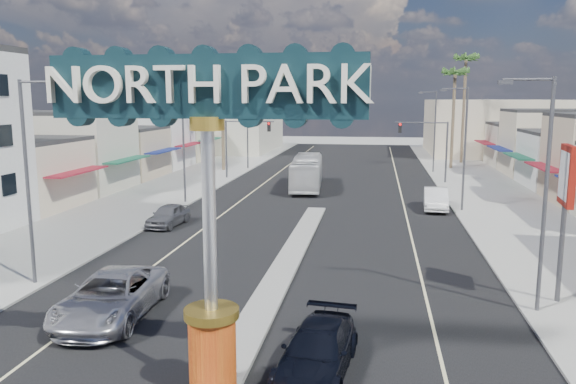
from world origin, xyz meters
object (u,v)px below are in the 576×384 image
(palm_right_mid, at_px, (455,77))
(suv_right, at_px, (317,351))
(streetlight_r_far, at_px, (433,127))
(bank_pylon_sign, at_px, (566,184))
(streetlight_l_far, at_px, (249,126))
(streetlight_r_mid, at_px, (463,143))
(city_bus, at_px, (307,172))
(suv_left, at_px, (111,296))
(gateway_sign, at_px, (208,188))
(streetlight_l_mid, at_px, (185,139))
(car_parked_left, at_px, (168,215))
(streetlight_r_near, at_px, (542,184))
(streetlight_l_near, at_px, (30,172))
(palm_left_far, at_px, (222,69))
(palm_right_far, at_px, (466,64))
(traffic_signal_right, at_px, (428,140))
(car_parked_right, at_px, (436,199))
(traffic_signal_left, at_px, (243,137))

(palm_right_mid, distance_m, suv_right, 54.03)
(streetlight_r_far, xyz_separation_m, bank_pylon_sign, (1.24, -40.82, -0.17))
(streetlight_l_far, xyz_separation_m, streetlight_r_mid, (20.87, -22.00, 0.00))
(streetlight_l_far, xyz_separation_m, city_bus, (8.43, -13.07, -3.56))
(suv_left, bearing_deg, palm_right_mid, 66.51)
(bank_pylon_sign, bearing_deg, gateway_sign, -135.74)
(streetlight_l_mid, height_order, car_parked_left, streetlight_l_mid)
(streetlight_r_near, relative_size, suv_left, 1.46)
(streetlight_l_near, distance_m, suv_left, 7.19)
(palm_left_far, height_order, car_parked_left, palm_left_far)
(suv_right, bearing_deg, car_parked_left, 128.80)
(streetlight_r_far, relative_size, palm_right_far, 0.64)
(streetlight_l_far, distance_m, car_parked_left, 30.17)
(streetlight_r_near, bearing_deg, traffic_signal_right, 92.10)
(streetlight_r_near, relative_size, city_bus, 0.83)
(car_parked_left, relative_size, car_parked_right, 0.85)
(streetlight_l_near, relative_size, car_parked_left, 2.17)
(car_parked_right, distance_m, bank_pylon_sign, 19.95)
(suv_left, xyz_separation_m, city_bus, (3.45, 31.94, 0.64))
(streetlight_l_mid, xyz_separation_m, suv_left, (4.98, -23.01, -4.21))
(streetlight_l_mid, xyz_separation_m, car_parked_left, (1.43, -7.82, -4.36))
(traffic_signal_right, bearing_deg, bank_pylon_sign, -85.66)
(streetlight_l_near, bearing_deg, bank_pylon_sign, 3.07)
(gateway_sign, height_order, streetlight_r_far, gateway_sign)
(traffic_signal_right, height_order, bank_pylon_sign, bank_pylon_sign)
(traffic_signal_left, height_order, traffic_signal_right, same)
(streetlight_l_mid, bearing_deg, palm_right_mid, 47.97)
(streetlight_l_mid, relative_size, palm_right_mid, 0.74)
(traffic_signal_right, relative_size, palm_right_far, 0.43)
(streetlight_l_near, bearing_deg, car_parked_right, 46.87)
(streetlight_r_near, distance_m, palm_right_mid, 46.40)
(bank_pylon_sign, bearing_deg, traffic_signal_right, 100.35)
(palm_left_far, height_order, suv_right, palm_left_far)
(gateway_sign, xyz_separation_m, car_parked_left, (-9.00, 20.20, -5.22))
(palm_right_far, bearing_deg, streetlight_r_far, -114.55)
(palm_right_far, bearing_deg, suv_right, -101.96)
(streetlight_r_mid, bearing_deg, bank_pylon_sign, -86.22)
(gateway_sign, distance_m, palm_right_mid, 55.76)
(streetlight_l_far, height_order, palm_left_far, palm_left_far)
(car_parked_right, bearing_deg, car_parked_left, -151.52)
(streetlight_l_mid, relative_size, streetlight_r_mid, 1.00)
(suv_left, bearing_deg, suv_right, -23.71)
(streetlight_l_mid, height_order, streetlight_l_far, same)
(car_parked_left, xyz_separation_m, bank_pylon_sign, (20.68, -10.99, 4.19))
(car_parked_left, distance_m, car_parked_right, 19.61)
(palm_right_mid, xyz_separation_m, city_bus, (-15.00, -17.07, -9.10))
(streetlight_l_mid, height_order, palm_right_far, palm_right_far)
(streetlight_l_mid, xyz_separation_m, palm_right_far, (25.43, 32.00, 7.32))
(streetlight_r_far, height_order, car_parked_right, streetlight_r_far)
(palm_left_far, xyz_separation_m, bank_pylon_sign, (24.68, -38.82, -6.61))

